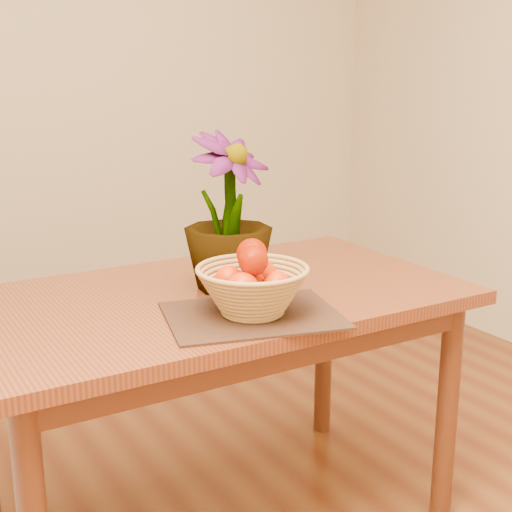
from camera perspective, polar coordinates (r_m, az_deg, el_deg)
wall_back at (r=3.78m, az=-17.51°, el=13.82°), size 4.00×0.02×2.70m
table at (r=2.06m, az=-3.17°, el=-5.19°), size 1.40×0.80×0.75m
placemat at (r=1.83m, az=-0.28°, el=-4.77°), size 0.51×0.43×0.01m
wicker_basket at (r=1.81m, az=-0.28°, el=-2.93°), size 0.29×0.29×0.12m
orange_pile at (r=1.80m, az=-0.28°, el=-1.12°), size 0.18×0.18×0.14m
potted_plant at (r=2.01m, az=-2.24°, el=3.51°), size 0.33×0.33×0.45m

